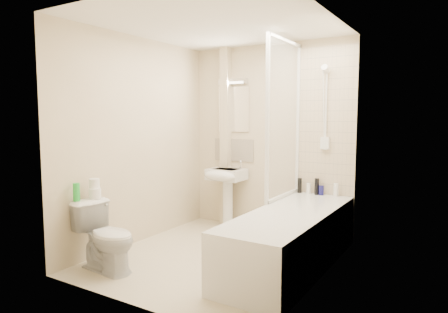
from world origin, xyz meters
The scene contains 24 objects.
floor centered at (0.00, 0.00, 0.00)m, with size 2.50×2.50×0.00m, color beige.
wall_back centered at (0.00, 1.25, 1.20)m, with size 2.20×0.02×2.40m, color beige.
wall_left centered at (-1.10, 0.00, 1.20)m, with size 0.02×2.50×2.40m, color beige.
wall_right centered at (1.10, 0.00, 1.20)m, with size 0.02×2.50×2.40m, color beige.
ceiling centered at (0.00, 0.00, 2.40)m, with size 2.20×2.50×0.02m, color white.
tile_back centered at (0.75, 1.24, 1.42)m, with size 0.70×0.01×1.75m, color beige.
tile_right centered at (1.09, 0.18, 1.42)m, with size 0.01×2.10×1.75m, color beige.
pipe_boxing centered at (-0.62, 1.19, 1.20)m, with size 0.12×0.12×2.40m, color beige.
splashback centered at (-0.52, 1.24, 1.03)m, with size 0.60×0.01×0.30m, color beige.
mirror centered at (-0.52, 1.24, 1.58)m, with size 0.46×0.01×0.60m, color white.
strip_light centered at (-0.52, 1.22, 1.95)m, with size 0.42×0.07×0.07m, color silver.
bathtub centered at (0.75, 0.18, 0.29)m, with size 0.70×2.10×0.55m.
shower_screen centered at (0.40, 0.80, 1.45)m, with size 0.04×0.92×1.80m.
shower_fixture centered at (0.75, 1.19, 1.55)m, with size 0.10×0.16×0.99m.
pedestal_sink centered at (-0.52, 1.01, 0.63)m, with size 0.47×0.45×0.90m.
bottle_black_a centered at (0.46, 1.16, 0.64)m, with size 0.05×0.05×0.18m, color black.
bottle_white_a centered at (0.58, 1.16, 0.61)m, with size 0.05×0.05×0.13m, color white.
bottle_black_b centered at (0.68, 1.16, 0.65)m, with size 0.05×0.05×0.20m, color black.
bottle_blue centered at (0.73, 1.16, 0.61)m, with size 0.06×0.06×0.11m, color navy.
bottle_white_b centered at (0.91, 1.16, 0.63)m, with size 0.06×0.06×0.16m, color white.
toilet centered at (-0.72, -0.85, 0.33)m, with size 0.69×0.43×0.67m, color white.
toilet_roll_lower centered at (-0.95, -0.77, 0.72)m, with size 0.12×0.12×0.10m, color white.
toilet_roll_upper centered at (-0.98, -0.76, 0.82)m, with size 0.10×0.10×0.09m, color white.
green_bottle centered at (-1.01, -0.95, 0.76)m, with size 0.06×0.06×0.18m, color green.
Camera 1 is at (2.20, -3.44, 1.48)m, focal length 32.00 mm.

